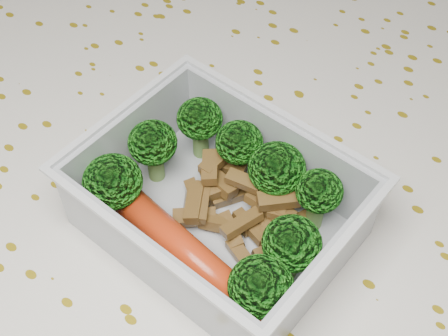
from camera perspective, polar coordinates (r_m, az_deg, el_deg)
The scene contains 6 objects.
dining_table at distance 0.57m, azimuth -0.52°, elevation -7.15°, with size 1.40×0.90×0.75m.
tablecloth at distance 0.53m, azimuth -0.55°, elevation -4.32°, with size 1.46×0.96×0.19m.
lunch_container at distance 0.46m, azimuth -0.48°, elevation -3.87°, with size 0.20×0.16×0.07m.
broccoli_florets at distance 0.45m, azimuth 0.23°, elevation -1.92°, with size 0.18×0.13×0.06m.
meat_pile at distance 0.47m, azimuth 1.37°, elevation -3.43°, with size 0.10×0.08×0.03m.
sausage at distance 0.44m, azimuth -3.66°, elevation -7.57°, with size 0.17×0.04×0.03m.
Camera 1 is at (0.18, -0.24, 1.16)m, focal length 50.00 mm.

